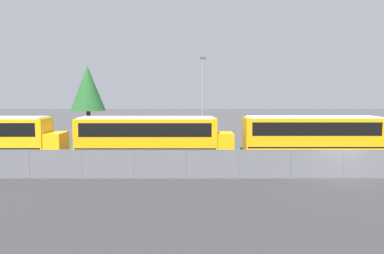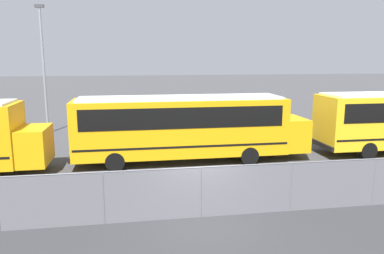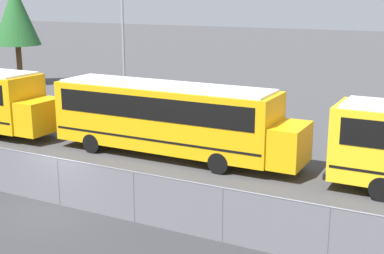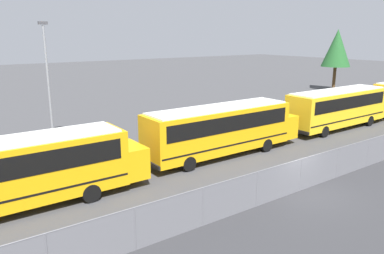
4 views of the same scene
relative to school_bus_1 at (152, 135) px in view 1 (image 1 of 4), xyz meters
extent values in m
plane|color=#424244|center=(12.17, -6.10, -1.95)|extent=(200.00, 200.00, 0.00)
cube|color=#9EA0A5|center=(12.17, -6.10, -1.09)|extent=(74.98, 0.03, 1.72)
cube|color=slate|center=(12.17, -6.11, -1.09)|extent=(74.98, 0.01, 1.72)
cylinder|color=slate|center=(12.17, -6.10, -0.23)|extent=(74.98, 0.05, 0.05)
cylinder|color=slate|center=(-6.57, -6.10, -1.09)|extent=(0.07, 0.07, 1.72)
cylinder|color=slate|center=(-3.45, -6.10, -1.09)|extent=(0.07, 0.07, 1.72)
cylinder|color=slate|center=(-0.33, -6.10, -1.09)|extent=(0.07, 0.07, 1.72)
cylinder|color=slate|center=(2.80, -6.10, -1.09)|extent=(0.07, 0.07, 1.72)
cylinder|color=slate|center=(5.92, -6.10, -1.09)|extent=(0.07, 0.07, 1.72)
cylinder|color=slate|center=(9.05, -6.10, -1.09)|extent=(0.07, 0.07, 1.72)
cylinder|color=slate|center=(12.17, -6.10, -1.09)|extent=(0.07, 0.07, 1.72)
cube|color=yellow|center=(-7.21, 0.12, -0.66)|extent=(1.26, 2.32, 1.66)
cylinder|color=black|center=(-9.83, 1.26, -1.49)|extent=(0.91, 0.28, 0.91)
cylinder|color=black|center=(-9.83, -1.02, -1.49)|extent=(0.91, 0.28, 0.91)
cube|color=#EDA80F|center=(-0.26, 0.00, -0.11)|extent=(10.48, 2.53, 2.76)
cube|color=black|center=(-0.26, 0.00, 0.50)|extent=(9.64, 2.57, 1.00)
cube|color=black|center=(-0.26, 0.00, -0.89)|extent=(10.27, 2.56, 0.10)
cube|color=#EDA80F|center=(5.61, 0.00, -0.66)|extent=(1.26, 2.32, 1.66)
cube|color=black|center=(-5.55, 0.00, -1.34)|extent=(0.12, 2.53, 0.24)
cube|color=silver|center=(-0.26, 0.00, 1.32)|extent=(9.96, 2.27, 0.10)
cylinder|color=black|center=(2.99, 1.14, -1.49)|extent=(0.91, 0.28, 0.91)
cylinder|color=black|center=(2.99, -1.14, -1.49)|extent=(0.91, 0.28, 0.91)
cylinder|color=black|center=(-3.51, 1.14, -1.49)|extent=(0.91, 0.28, 0.91)
cylinder|color=black|center=(-3.51, -1.14, -1.49)|extent=(0.91, 0.28, 0.91)
cube|color=#EDA80F|center=(12.44, 0.71, -0.11)|extent=(10.48, 2.53, 2.76)
cube|color=black|center=(12.44, 0.71, 0.50)|extent=(9.64, 2.57, 1.00)
cube|color=black|center=(12.44, 0.71, -0.89)|extent=(10.27, 2.56, 0.10)
cube|color=black|center=(7.15, 0.71, -1.34)|extent=(0.12, 2.53, 0.24)
cube|color=silver|center=(12.44, 0.71, 1.32)|extent=(9.96, 2.27, 0.10)
cylinder|color=black|center=(15.69, 1.85, -1.49)|extent=(0.91, 0.28, 0.91)
cylinder|color=black|center=(15.69, -0.43, -1.49)|extent=(0.91, 0.28, 0.91)
cylinder|color=black|center=(9.19, 1.85, -1.49)|extent=(0.91, 0.28, 0.91)
cylinder|color=black|center=(9.19, -0.43, -1.49)|extent=(0.91, 0.28, 0.91)
cylinder|color=gray|center=(4.23, 9.47, 2.26)|extent=(0.16, 0.16, 8.42)
cube|color=#47474C|center=(4.23, 9.47, 6.62)|extent=(0.60, 0.24, 0.20)
cylinder|color=#51381E|center=(-8.12, 12.43, -0.34)|extent=(0.44, 0.44, 3.22)
cone|color=#235B28|center=(-8.12, 12.43, 3.68)|extent=(3.70, 3.70, 4.81)
camera|label=1|loc=(3.15, -28.13, 3.15)|focal=35.00mm
camera|label=2|loc=(9.97, -17.57, 3.29)|focal=35.00mm
camera|label=3|loc=(24.42, -19.51, 5.25)|focal=50.00mm
camera|label=4|loc=(-2.73, -17.43, 5.85)|focal=35.00mm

